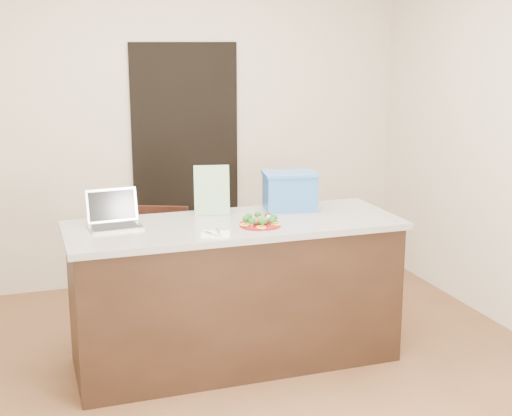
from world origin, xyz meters
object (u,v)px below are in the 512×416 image
object	(u,v)px
plate	(260,224)
yogurt_bottle	(269,220)
island	(235,292)
laptop	(114,216)
chair	(167,256)
blue_box	(290,191)
napkin	(216,234)

from	to	relation	value
plate	yogurt_bottle	bearing A→B (deg)	15.21
island	plate	xyz separation A→B (m)	(0.12, -0.14, 0.47)
island	laptop	size ratio (longest dim) A/B	6.38
laptop	chair	size ratio (longest dim) A/B	0.39
plate	blue_box	size ratio (longest dim) A/B	0.65
island	laptop	distance (m)	0.90
plate	laptop	bearing A→B (deg)	161.45
yogurt_bottle	chair	size ratio (longest dim) A/B	0.09
island	napkin	world-z (taller)	napkin
island	blue_box	xyz separation A→B (m)	(0.45, 0.21, 0.58)
yogurt_bottle	plate	bearing A→B (deg)	-164.79
plate	napkin	xyz separation A→B (m)	(-0.31, -0.11, -0.01)
napkin	yogurt_bottle	distance (m)	0.39
napkin	chair	bearing A→B (deg)	93.39
island	plate	world-z (taller)	plate
island	chair	size ratio (longest dim) A/B	2.48
yogurt_bottle	blue_box	xyz separation A→B (m)	(0.27, 0.33, 0.10)
island	napkin	bearing A→B (deg)	-127.53
yogurt_bottle	laptop	bearing A→B (deg)	163.62
laptop	blue_box	xyz separation A→B (m)	(1.16, 0.07, 0.07)
napkin	blue_box	bearing A→B (deg)	35.87
napkin	blue_box	xyz separation A→B (m)	(0.64, 0.46, 0.12)
napkin	yogurt_bottle	bearing A→B (deg)	19.04
napkin	blue_box	distance (m)	0.80
blue_box	chair	distance (m)	1.12
napkin	blue_box	world-z (taller)	blue_box
napkin	laptop	world-z (taller)	laptop
island	napkin	xyz separation A→B (m)	(-0.19, -0.25, 0.46)
island	yogurt_bottle	world-z (taller)	yogurt_bottle
plate	yogurt_bottle	size ratio (longest dim) A/B	3.46
laptop	napkin	bearing A→B (deg)	-41.12
chair	island	bearing A→B (deg)	-50.25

